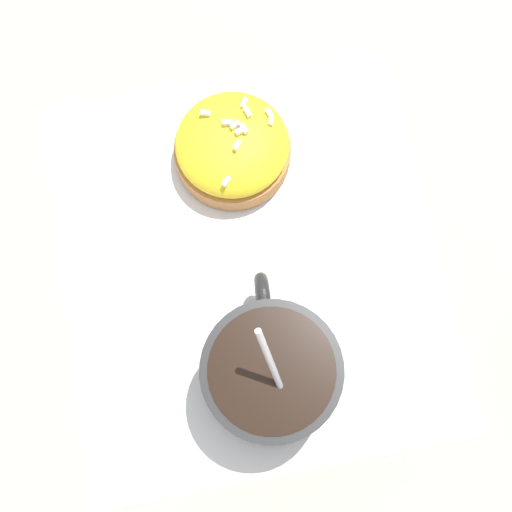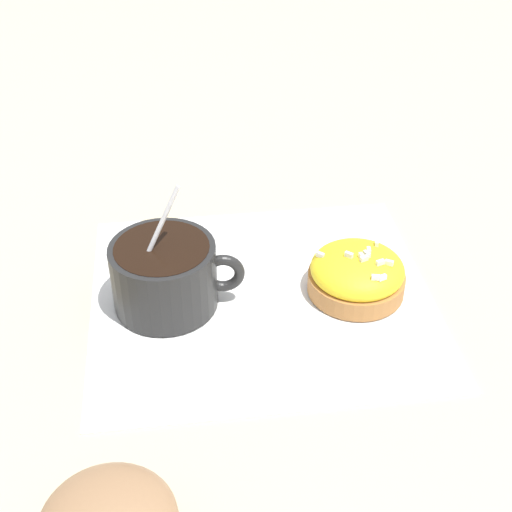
# 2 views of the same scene
# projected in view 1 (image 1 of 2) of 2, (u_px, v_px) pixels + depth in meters

# --- Properties ---
(ground_plane) EXTENTS (3.00, 3.00, 0.00)m
(ground_plane) POSITION_uv_depth(u_px,v_px,m) (249.00, 265.00, 0.51)
(ground_plane) COLOR #C6B793
(paper_napkin) EXTENTS (0.32, 0.30, 0.00)m
(paper_napkin) POSITION_uv_depth(u_px,v_px,m) (249.00, 264.00, 0.51)
(paper_napkin) COLOR white
(paper_napkin) RESTS_ON ground_plane
(coffee_cup) EXTENTS (0.11, 0.09, 0.11)m
(coffee_cup) POSITION_uv_depth(u_px,v_px,m) (271.00, 372.00, 0.46)
(coffee_cup) COLOR black
(coffee_cup) RESTS_ON paper_napkin
(frosted_pastry) EXTENTS (0.08, 0.08, 0.04)m
(frosted_pastry) POSITION_uv_depth(u_px,v_px,m) (232.00, 147.00, 0.51)
(frosted_pastry) COLOR #B2753D
(frosted_pastry) RESTS_ON paper_napkin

